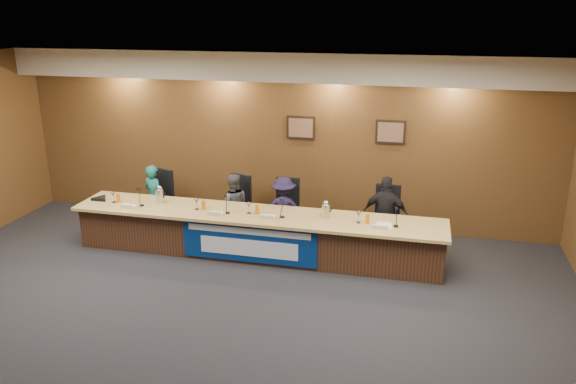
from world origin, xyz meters
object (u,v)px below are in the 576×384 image
object	(u,v)px
panelist_d	(386,214)
carafe_left	(160,196)
office_chair_a	(157,203)
speakerphone	(100,199)
dais_body	(256,235)
office_chair_b	(235,209)
carafe_right	(326,211)
panelist_b	(233,206)
office_chair_c	(285,214)
office_chair_d	(386,222)
banner	(249,243)
panelist_a	(154,198)
panelist_c	(283,210)

from	to	relation	value
panelist_d	carafe_left	world-z (taller)	panelist_d
office_chair_a	speakerphone	distance (m)	1.07
dais_body	office_chair_b	world-z (taller)	dais_body
carafe_right	speakerphone	xyz separation A→B (m)	(-3.94, -0.06, -0.08)
panelist_b	office_chair_c	world-z (taller)	panelist_b
dais_body	office_chair_d	world-z (taller)	dais_body
panelist_d	office_chair_d	size ratio (longest dim) A/B	2.72
banner	carafe_left	world-z (taller)	carafe_left
dais_body	speakerphone	distance (m)	2.82
panelist_d	office_chair_c	distance (m)	1.76
office_chair_c	office_chair_d	world-z (taller)	same
panelist_d	office_chair_a	xyz separation A→B (m)	(-4.18, 0.10, -0.17)
carafe_right	panelist_a	bearing A→B (deg)	169.06
panelist_d	office_chair_c	world-z (taller)	panelist_d
panelist_b	speakerphone	size ratio (longest dim) A/B	3.65
panelist_a	panelist_b	world-z (taller)	panelist_a
panelist_d	panelist_a	bearing A→B (deg)	7.14
dais_body	speakerphone	world-z (taller)	speakerphone
panelist_a	office_chair_a	size ratio (longest dim) A/B	2.56
panelist_d	carafe_left	size ratio (longest dim) A/B	5.48
panelist_a	office_chair_d	world-z (taller)	panelist_a
banner	office_chair_b	size ratio (longest dim) A/B	4.58
office_chair_a	office_chair_d	distance (m)	4.18
carafe_left	panelist_c	bearing A→B (deg)	16.46
banner	office_chair_b	bearing A→B (deg)	118.02
office_chair_a	carafe_left	world-z (taller)	carafe_left
office_chair_d	speakerphone	distance (m)	4.91
banner	panelist_a	size ratio (longest dim) A/B	1.79
panelist_a	carafe_right	size ratio (longest dim) A/B	5.67
office_chair_b	office_chair_d	world-z (taller)	same
panelist_b	speakerphone	world-z (taller)	panelist_b
dais_body	office_chair_c	xyz separation A→B (m)	(0.30, 0.75, 0.13)
office_chair_b	panelist_a	bearing A→B (deg)	-163.75
panelist_c	office_chair_a	xyz separation A→B (m)	(-2.43, 0.10, -0.11)
panelist_d	speakerphone	xyz separation A→B (m)	(-4.84, -0.70, 0.12)
banner	office_chair_b	world-z (taller)	banner
dais_body	panelist_a	xyz separation A→B (m)	(-2.13, 0.65, 0.26)
panelist_a	speakerphone	size ratio (longest dim) A/B	3.84
panelist_a	office_chair_a	bearing A→B (deg)	-67.97
banner	office_chair_b	xyz separation A→B (m)	(-0.62, 1.17, 0.10)
panelist_c	dais_body	bearing A→B (deg)	54.00
office_chair_b	office_chair_c	world-z (taller)	same
panelist_b	carafe_left	size ratio (longest dim) A/B	4.90
dais_body	panelist_d	distance (m)	2.17
office_chair_c	banner	bearing A→B (deg)	-104.07
panelist_d	office_chair_d	bearing A→B (deg)	-82.86
panelist_a	panelist_b	bearing A→B (deg)	-157.97
carafe_left	panelist_d	bearing A→B (deg)	8.99
office_chair_b	carafe_right	size ratio (longest dim) A/B	2.22
carafe_right	speakerphone	world-z (taller)	carafe_right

